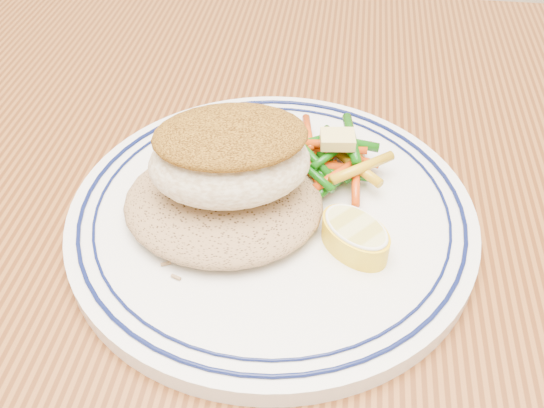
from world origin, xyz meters
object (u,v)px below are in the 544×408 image
Objects in this scene: plate at (272,214)px; dining_table at (309,342)px; rice_pilaf at (223,199)px; vegetable_pile at (328,159)px; fish_fillet at (230,156)px; lemon_wedge at (355,235)px.

dining_table is at bearing -45.33° from plate.
vegetable_pile is at bearing 38.14° from rice_pilaf.
plate is 2.08× the size of rice_pilaf.
vegetable_pile is at bearing 51.50° from plate.
fish_fillet reaches higher than plate.
rice_pilaf is at bearing 167.12° from lemon_wedge.
vegetable_pile is (0.04, 0.05, 0.02)m from plate.
rice_pilaf is 1.38× the size of vegetable_pile.
dining_table is 0.15m from vegetable_pile.
vegetable_pile is (0.00, 0.08, 0.13)m from dining_table.
fish_fillet is (0.01, 0.01, 0.04)m from rice_pilaf.
lemon_wedge is (0.09, -0.03, -0.04)m from fish_fillet.
fish_fillet is 1.22× the size of vegetable_pile.
rice_pilaf is at bearing -141.86° from vegetable_pile.
dining_table is 0.18m from fish_fillet.
vegetable_pile is (0.07, 0.05, -0.04)m from fish_fillet.
dining_table is at bearing -20.94° from rice_pilaf.
plate is at bearing 134.67° from dining_table.
fish_fillet is at bearing 153.37° from dining_table.
rice_pilaf reaches higher than dining_table.
dining_table is 21.12× the size of lemon_wedge.
fish_fillet is 0.09m from vegetable_pile.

